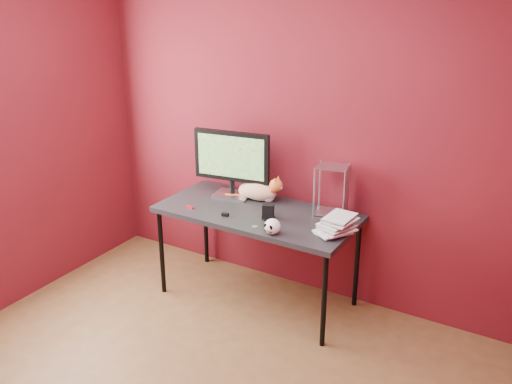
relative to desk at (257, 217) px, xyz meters
The scene contains 11 objects.
room 1.57m from the desk, 83.75° to the right, with size 3.52×3.52×2.61m.
desk is the anchor object (origin of this frame).
monitor 0.50m from the desk, 154.28° to the left, with size 0.62×0.24×0.53m.
cat 0.26m from the desk, 118.33° to the left, with size 0.47×0.18×0.22m.
skull_mug 0.43m from the desk, 44.95° to the right, with size 0.11×0.12×0.11m.
speaker 0.19m from the desk, 30.36° to the right, with size 0.10×0.10×0.11m.
book_stack 0.95m from the desk, ahead, with size 0.27×0.29×1.40m.
wire_rack 0.59m from the desk, 25.95° to the left, with size 0.25×0.22×0.38m.
pocket_knife 0.52m from the desk, 155.83° to the right, with size 0.07×0.02×0.01m, color maroon.
black_gadget 0.26m from the desk, 128.15° to the right, with size 0.05×0.03×0.02m, color black.
washer 0.29m from the desk, 62.74° to the right, with size 0.04×0.04×0.00m, color #A6A6AB.
Camera 1 is at (1.84, -2.01, 2.43)m, focal length 40.00 mm.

